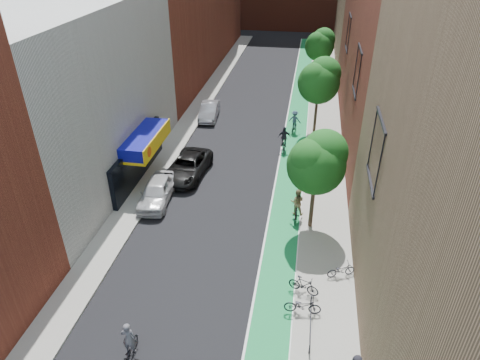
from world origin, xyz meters
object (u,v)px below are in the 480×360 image
at_px(parked_car_white, 157,191).
at_px(cyclist_lane_near, 297,207).
at_px(cyclist_lead, 130,348).
at_px(parked_car_silver, 209,111).
at_px(cyclist_lane_mid, 284,142).
at_px(cyclist_lane_far, 294,123).
at_px(parked_car_black, 188,167).

distance_m(parked_car_white, cyclist_lane_near, 9.31).
bearing_deg(cyclist_lead, parked_car_white, -80.90).
height_order(parked_car_silver, cyclist_lane_mid, cyclist_lane_mid).
bearing_deg(cyclist_lane_far, cyclist_lane_mid, 92.07).
bearing_deg(cyclist_lane_mid, parked_car_white, 42.64).
bearing_deg(cyclist_lane_far, cyclist_lane_near, 104.96).
bearing_deg(parked_car_black, cyclist_lane_near, -21.81).
bearing_deg(parked_car_black, cyclist_lane_far, 56.02).
bearing_deg(parked_car_white, parked_car_black, 69.22).
bearing_deg(parked_car_silver, cyclist_lead, -88.69).
distance_m(parked_car_black, cyclist_lead, 15.59).
relative_size(cyclist_lead, cyclist_lane_far, 1.03).
xyz_separation_m(parked_car_black, cyclist_lane_near, (8.18, -4.11, 0.16)).
bearing_deg(cyclist_lane_far, cyclist_lead, 88.37).
bearing_deg(cyclist_lane_near, cyclist_lane_mid, -78.51).
relative_size(parked_car_silver, cyclist_lane_far, 2.23).
xyz_separation_m(parked_car_white, cyclist_lead, (2.85, -11.81, -0.10)).
bearing_deg(cyclist_lane_mid, cyclist_lane_near, 93.19).
xyz_separation_m(parked_car_white, parked_car_silver, (0.24, 14.56, -0.06)).
xyz_separation_m(parked_car_white, cyclist_lane_near, (9.30, -0.44, 0.13)).
bearing_deg(parked_car_silver, cyclist_lane_near, -63.21).
height_order(cyclist_lead, cyclist_lane_far, cyclist_lead).
distance_m(parked_car_white, parked_car_silver, 14.57).
distance_m(parked_car_black, cyclist_lane_near, 9.16).
relative_size(parked_car_white, cyclist_lead, 2.24).
xyz_separation_m(parked_car_black, cyclist_lane_far, (7.31, 9.07, 0.13)).
xyz_separation_m(parked_car_silver, cyclist_lane_mid, (7.56, -5.71, 0.07)).
bearing_deg(cyclist_lead, cyclist_lane_far, -107.26).
distance_m(cyclist_lead, cyclist_lane_near, 13.08).
xyz_separation_m(cyclist_lane_near, cyclist_lane_mid, (-1.50, 9.29, -0.11)).
bearing_deg(cyclist_lane_mid, cyclist_lane_far, -105.07).
xyz_separation_m(cyclist_lead, cyclist_lane_far, (5.57, 24.55, 0.20)).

